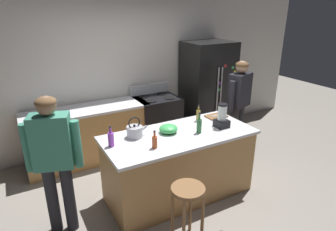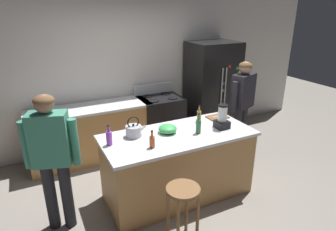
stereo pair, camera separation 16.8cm
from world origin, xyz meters
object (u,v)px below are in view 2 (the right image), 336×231
at_px(bottle_olive_oil, 198,126).
at_px(bottle_cooking_sauce, 152,141).
at_px(tea_kettle, 134,130).
at_px(cutting_board, 217,117).
at_px(stove_range, 160,121).
at_px(bottle_soda, 109,138).
at_px(refrigerator, 212,90).
at_px(bar_stool, 183,201).
at_px(person_by_sink_right, 242,101).
at_px(blender_appliance, 222,118).
at_px(chef_knife, 219,116).
at_px(mixing_bowl, 168,129).
at_px(kitchen_island, 178,165).
at_px(person_by_island_left, 52,152).
at_px(bottle_vinegar, 199,116).

height_order(bottle_olive_oil, bottle_cooking_sauce, bottle_olive_oil).
relative_size(tea_kettle, cutting_board, 0.92).
xyz_separation_m(stove_range, bottle_soda, (-1.32, -1.43, 0.54)).
xyz_separation_m(refrigerator, bar_stool, (-1.90, -2.29, -0.38)).
xyz_separation_m(person_by_sink_right, blender_appliance, (-0.86, -0.61, 0.06)).
height_order(stove_range, bar_stool, stove_range).
bearing_deg(bar_stool, chef_knife, 41.49).
distance_m(person_by_sink_right, bottle_cooking_sauce, 2.06).
bearing_deg(bar_stool, bottle_soda, 120.33).
height_order(mixing_bowl, tea_kettle, tea_kettle).
height_order(bottle_olive_oil, cutting_board, bottle_olive_oil).
bearing_deg(kitchen_island, cutting_board, 17.50).
height_order(bottle_olive_oil, tea_kettle, bottle_olive_oil).
height_order(stove_range, tea_kettle, tea_kettle).
xyz_separation_m(blender_appliance, bottle_soda, (-1.49, 0.17, -0.04)).
relative_size(bottle_soda, bottle_olive_oil, 0.93).
distance_m(bottle_soda, chef_knife, 1.69).
xyz_separation_m(kitchen_island, bottle_olive_oil, (0.24, -0.09, 0.56)).
relative_size(kitchen_island, mixing_bowl, 8.19).
distance_m(refrigerator, stove_range, 1.18).
bearing_deg(chef_knife, bottle_olive_oil, -150.46).
height_order(refrigerator, person_by_sink_right, refrigerator).
bearing_deg(mixing_bowl, bottle_soda, -179.41).
xyz_separation_m(kitchen_island, mixing_bowl, (-0.11, 0.10, 0.51)).
distance_m(cutting_board, chef_knife, 0.02).
height_order(person_by_island_left, tea_kettle, person_by_island_left).
height_order(refrigerator, tea_kettle, refrigerator).
bearing_deg(kitchen_island, bottle_vinegar, 28.47).
xyz_separation_m(person_by_island_left, tea_kettle, (0.98, 0.13, 0.01)).
distance_m(person_by_island_left, blender_appliance, 2.14).
xyz_separation_m(refrigerator, mixing_bowl, (-1.65, -1.40, 0.05)).
relative_size(person_by_island_left, person_by_sink_right, 1.00).
xyz_separation_m(cutting_board, chef_knife, (0.02, 0.00, 0.01)).
bearing_deg(bottle_olive_oil, bottle_cooking_sauce, -171.40).
bearing_deg(bottle_cooking_sauce, tea_kettle, 102.28).
relative_size(blender_appliance, bottle_vinegar, 1.39).
bearing_deg(bottle_vinegar, bottle_olive_oil, -123.22).
height_order(bar_stool, blender_appliance, blender_appliance).
height_order(person_by_sink_right, bottle_cooking_sauce, person_by_sink_right).
bearing_deg(bottle_olive_oil, mixing_bowl, 151.25).
bearing_deg(tea_kettle, bottle_vinegar, 3.63).
bearing_deg(bottle_vinegar, mixing_bowl, -164.77).
distance_m(person_by_sink_right, tea_kettle, 2.04).
height_order(kitchen_island, bar_stool, kitchen_island).
distance_m(stove_range, person_by_island_left, 2.50).
distance_m(person_by_island_left, mixing_bowl, 1.41).
bearing_deg(bottle_vinegar, stove_range, 90.97).
bearing_deg(bar_stool, refrigerator, 50.20).
bearing_deg(person_by_island_left, kitchen_island, -2.39).
distance_m(bottle_olive_oil, mixing_bowl, 0.40).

